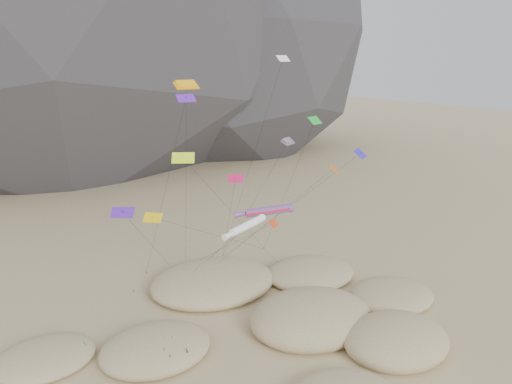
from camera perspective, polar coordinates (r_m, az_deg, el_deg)
ground at (r=53.95m, az=5.12°, el=-17.46°), size 500.00×500.00×0.00m
dunes at (r=56.26m, az=0.80°, el=-15.00°), size 48.96×38.11×4.42m
dune_grass at (r=55.48m, az=2.60°, el=-15.39°), size 41.51×28.94×1.52m
kite_stakes at (r=72.35m, az=-5.45°, el=-8.48°), size 22.32×7.28×0.30m
rainbow_tube_kite at (r=58.23m, az=1.18°, el=-2.19°), size 6.61×17.98×12.50m
white_tube_kite at (r=53.86m, az=-1.17°, el=-3.93°), size 6.63×14.87×12.12m
orange_parafoil at (r=58.20m, az=-7.98°, el=11.80°), size 4.87×9.90×26.59m
multi_parafoil at (r=61.71m, az=3.55°, el=5.59°), size 2.45×14.98×19.52m
delta_kites at (r=57.06m, az=-0.61°, el=3.44°), size 30.40×22.28×29.26m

